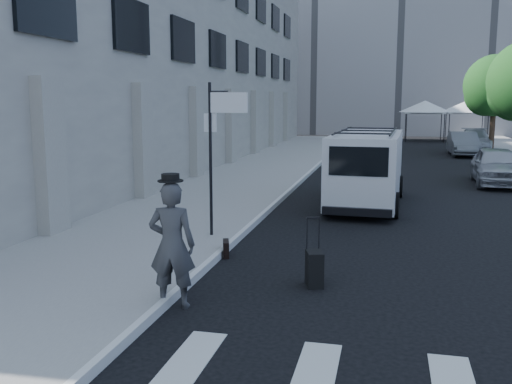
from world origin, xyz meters
The scene contains 15 objects.
ground centered at (0.00, 0.00, 0.00)m, with size 120.00×120.00×0.00m, color black.
sidewalk_left centered at (-4.25, 16.00, 0.07)m, with size 4.50×48.00×0.15m, color gray.
building_left centered at (-11.50, 18.00, 6.00)m, with size 10.00×44.00×12.00m, color gray.
building_far centered at (2.00, 50.00, 12.50)m, with size 22.00×12.00×25.00m, color slate.
sign_pole centered at (-2.36, 3.20, 2.65)m, with size 1.03×0.07×3.50m.
tree_far centered at (7.50, 29.15, 3.97)m, with size 3.80×3.83×6.03m.
tent_left centered at (4.00, 38.00, 2.71)m, with size 4.00×4.00×3.20m.
tent_right centered at (7.20, 38.50, 2.71)m, with size 4.00×4.00×3.20m.
businessman centered at (-1.90, -1.02, 1.01)m, with size 0.74×0.48×2.02m, color #3C3C3E.
briefcase centered at (-1.90, 2.00, 0.17)m, with size 0.12×0.44×0.34m, color black.
suitcase centered at (0.16, 0.51, 0.32)m, with size 0.39×0.50×1.21m.
cargo_van centered at (0.72, 8.81, 1.17)m, with size 2.32×6.03×2.24m.
parked_car_a centered at (5.46, 14.30, 0.73)m, with size 1.73×4.30×1.47m, color #A2A3AA.
parked_car_b centered at (5.60, 26.22, 0.70)m, with size 1.48×4.23×1.39m, color slate.
parked_car_c centered at (6.75, 30.06, 0.70)m, with size 1.97×4.85×1.41m, color #ABAFB3.
Camera 1 is at (1.37, -9.19, 3.27)m, focal length 40.00 mm.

